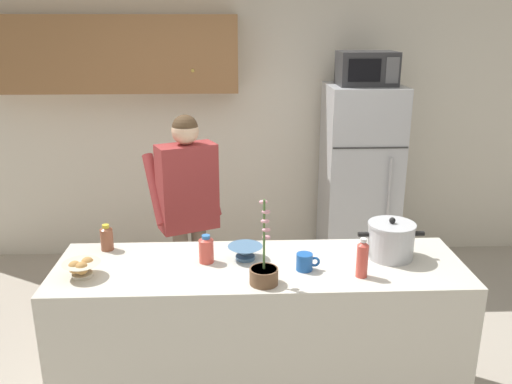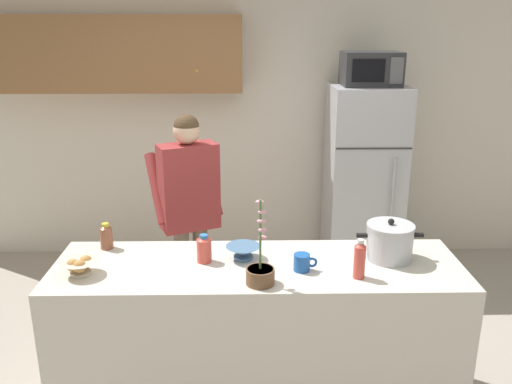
# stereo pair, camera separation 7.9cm
# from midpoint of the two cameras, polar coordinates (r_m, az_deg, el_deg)

# --- Properties ---
(back_wall_unit) EXTENTS (6.00, 0.48, 2.60)m
(back_wall_unit) POSITION_cam_midpoint_polar(r_m,az_deg,el_deg) (5.03, -4.12, 8.82)
(back_wall_unit) COLOR silver
(back_wall_unit) RESTS_ON ground
(kitchen_island) EXTENTS (2.30, 0.68, 0.92)m
(kitchen_island) POSITION_cam_midpoint_polar(r_m,az_deg,el_deg) (3.24, -0.31, -15.13)
(kitchen_island) COLOR silver
(kitchen_island) RESTS_ON ground
(refrigerator) EXTENTS (0.64, 0.68, 1.70)m
(refrigerator) POSITION_cam_midpoint_polar(r_m,az_deg,el_deg) (4.88, 10.53, 1.26)
(refrigerator) COLOR #B7BABF
(refrigerator) RESTS_ON ground
(microwave) EXTENTS (0.48, 0.37, 0.28)m
(microwave) POSITION_cam_midpoint_polar(r_m,az_deg,el_deg) (4.68, 11.29, 12.86)
(microwave) COLOR #2D2D30
(microwave) RESTS_ON refrigerator
(person_near_pot) EXTENTS (0.60, 0.55, 1.61)m
(person_near_pot) POSITION_cam_midpoint_polar(r_m,az_deg,el_deg) (3.85, -7.94, -0.76)
(person_near_pot) COLOR #726656
(person_near_pot) RESTS_ON ground
(cooking_pot) EXTENTS (0.38, 0.27, 0.24)m
(cooking_pot) POSITION_cam_midpoint_polar(r_m,az_deg,el_deg) (3.14, 13.54, -5.04)
(cooking_pot) COLOR silver
(cooking_pot) RESTS_ON kitchen_island
(coffee_mug) EXTENTS (0.13, 0.09, 0.10)m
(coffee_mug) POSITION_cam_midpoint_polar(r_m,az_deg,el_deg) (2.94, 4.50, -7.48)
(coffee_mug) COLOR #1E59B2
(coffee_mug) RESTS_ON kitchen_island
(bread_bowl) EXTENTS (0.20, 0.20, 0.10)m
(bread_bowl) POSITION_cam_midpoint_polar(r_m,az_deg,el_deg) (3.01, -18.90, -7.71)
(bread_bowl) COLOR beige
(bread_bowl) RESTS_ON kitchen_island
(empty_bowl) EXTENTS (0.20, 0.20, 0.08)m
(empty_bowl) POSITION_cam_midpoint_polar(r_m,az_deg,el_deg) (3.06, -1.91, -6.40)
(empty_bowl) COLOR #4C7299
(empty_bowl) RESTS_ON kitchen_island
(bottle_near_edge) EXTENTS (0.06, 0.06, 0.22)m
(bottle_near_edge) POSITION_cam_midpoint_polar(r_m,az_deg,el_deg) (2.88, 10.55, -6.98)
(bottle_near_edge) COLOR #D84C3F
(bottle_near_edge) RESTS_ON kitchen_island
(bottle_mid_counter) EXTENTS (0.07, 0.07, 0.16)m
(bottle_mid_counter) POSITION_cam_midpoint_polar(r_m,az_deg,el_deg) (3.30, -16.38, -4.70)
(bottle_mid_counter) COLOR brown
(bottle_mid_counter) RESTS_ON kitchen_island
(bottle_far_corner) EXTENTS (0.08, 0.08, 0.16)m
(bottle_far_corner) POSITION_cam_midpoint_polar(r_m,az_deg,el_deg) (3.02, -6.11, -6.09)
(bottle_far_corner) COLOR #D84C3F
(bottle_far_corner) RESTS_ON kitchen_island
(potted_orchid) EXTENTS (0.15, 0.15, 0.46)m
(potted_orchid) POSITION_cam_midpoint_polar(r_m,az_deg,el_deg) (2.78, 0.03, -8.52)
(potted_orchid) COLOR brown
(potted_orchid) RESTS_ON kitchen_island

